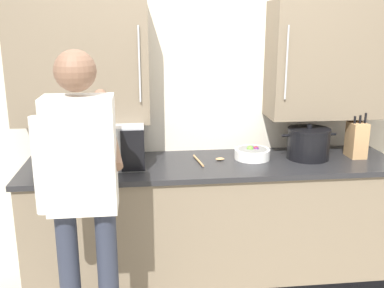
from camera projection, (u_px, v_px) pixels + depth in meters
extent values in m
cube|color=beige|center=(206.00, 103.00, 3.34)|extent=(3.56, 0.10, 2.51)
cube|color=#756651|center=(80.00, 63.00, 2.96)|extent=(0.90, 0.32, 0.81)
cylinder|color=#B7BABF|center=(139.00, 64.00, 2.84)|extent=(0.01, 0.01, 0.48)
cube|color=#756651|center=(332.00, 60.00, 3.15)|extent=(0.90, 0.32, 0.81)
cylinder|color=#B7BABF|center=(287.00, 63.00, 2.94)|extent=(0.01, 0.01, 0.48)
cube|color=#756651|center=(212.00, 225.00, 3.21)|extent=(2.53, 0.62, 0.87)
cube|color=#232326|center=(213.00, 165.00, 3.09)|extent=(2.57, 0.66, 0.03)
cube|color=#B7BABF|center=(105.00, 143.00, 3.01)|extent=(0.53, 0.40, 0.29)
cube|color=beige|center=(93.00, 144.00, 2.99)|extent=(0.34, 0.34, 0.23)
cube|color=black|center=(133.00, 151.00, 2.83)|extent=(0.15, 0.01, 0.27)
cube|color=black|center=(62.00, 162.00, 2.61)|extent=(0.12, 0.38, 0.27)
cube|color=tan|center=(357.00, 140.00, 3.18)|extent=(0.11, 0.15, 0.25)
cylinder|color=black|center=(355.00, 120.00, 3.12)|extent=(0.02, 0.02, 0.05)
cylinder|color=black|center=(360.00, 119.00, 3.12)|extent=(0.02, 0.02, 0.06)
cylinder|color=black|center=(366.00, 118.00, 3.12)|extent=(0.02, 0.02, 0.07)
cylinder|color=white|center=(252.00, 154.00, 3.16)|extent=(0.25, 0.25, 0.07)
cylinder|color=slate|center=(252.00, 152.00, 3.16)|extent=(0.20, 0.20, 0.04)
sphere|color=#5B9333|center=(250.00, 149.00, 3.16)|extent=(0.05, 0.05, 0.05)
sphere|color=#511E5B|center=(253.00, 149.00, 3.17)|extent=(0.04, 0.04, 0.04)
sphere|color=red|center=(256.00, 149.00, 3.16)|extent=(0.04, 0.04, 0.04)
sphere|color=#511E5B|center=(256.00, 150.00, 3.16)|extent=(0.04, 0.04, 0.04)
cylinder|color=black|center=(308.00, 145.00, 3.15)|extent=(0.29, 0.29, 0.20)
cylinder|color=black|center=(309.00, 130.00, 3.13)|extent=(0.30, 0.30, 0.02)
cylinder|color=black|center=(310.00, 126.00, 3.12)|extent=(0.04, 0.04, 0.03)
cylinder|color=black|center=(285.00, 136.00, 3.12)|extent=(0.05, 0.02, 0.02)
cylinder|color=black|center=(332.00, 134.00, 3.15)|extent=(0.05, 0.02, 0.02)
cylinder|color=#B7BABF|center=(45.00, 146.00, 2.98)|extent=(0.08, 0.08, 0.27)
cylinder|color=#B7BABF|center=(43.00, 124.00, 2.94)|extent=(0.08, 0.08, 0.03)
cylinder|color=tan|center=(198.00, 161.00, 3.09)|extent=(0.05, 0.25, 0.01)
ellipsoid|color=tan|center=(220.00, 159.00, 3.13)|extent=(0.07, 0.05, 0.02)
cylinder|color=#282D3D|center=(109.00, 287.00, 2.40)|extent=(0.11, 0.11, 0.91)
cube|color=silver|center=(81.00, 155.00, 2.20)|extent=(0.34, 0.20, 0.58)
sphere|color=brown|center=(75.00, 71.00, 2.09)|extent=(0.20, 0.20, 0.20)
cylinder|color=brown|center=(108.00, 128.00, 2.41)|extent=(0.18, 0.52, 0.36)
cylinder|color=silver|center=(40.00, 166.00, 2.19)|extent=(0.07, 0.07, 0.49)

